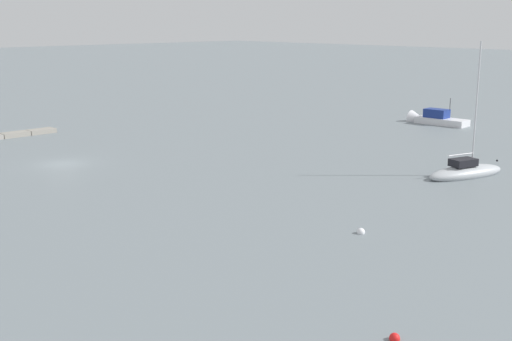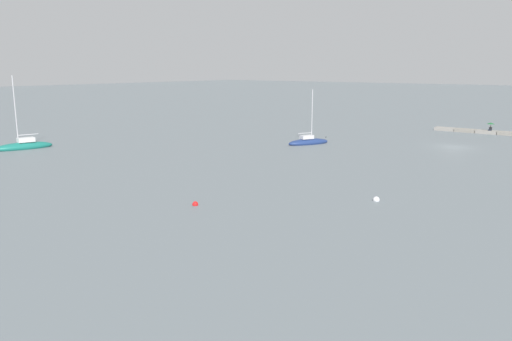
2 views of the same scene
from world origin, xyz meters
name	(u,v)px [view 1 (image 1 of 2)]	position (x,y,z in m)	size (l,w,h in m)	color
ground_plane	(63,164)	(0.00, 0.00, 0.00)	(500.00, 500.00, 0.00)	slate
sailboat_grey_far	(466,172)	(-21.52, 27.56, 0.38)	(7.96, 4.26, 11.37)	#ADB2B7
motorboat_white_mid	(433,120)	(-44.65, 10.53, 0.44)	(2.60, 7.58, 4.20)	silver
mooring_buoy_near	(395,338)	(6.69, 39.77, 0.08)	(0.44, 0.44, 0.44)	red
mooring_buoy_mid	(361,232)	(-3.30, 30.55, 0.09)	(0.50, 0.50, 0.50)	white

